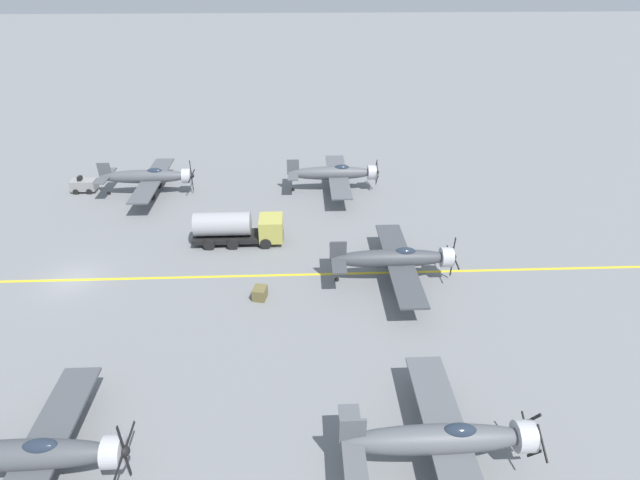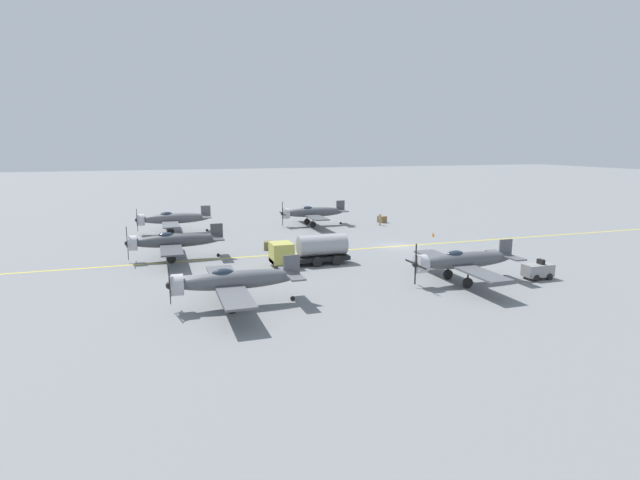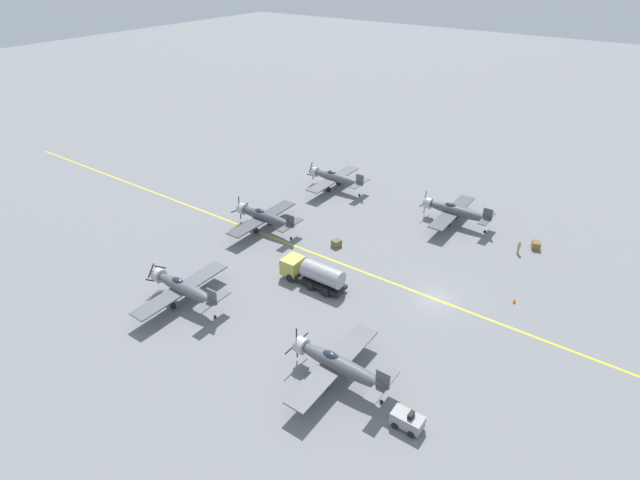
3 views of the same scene
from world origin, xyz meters
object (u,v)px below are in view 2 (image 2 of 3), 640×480
object	(u,v)px
airplane_far_left	(233,281)
airplane_far_right	(172,219)
tow_tractor	(538,270)
supply_crate_mid_lane	(268,246)
fuel_tanker	(309,250)
airplane_mid_left	(462,261)
supply_crate_by_tanker	(382,219)
traffic_cone	(433,234)
airplane_mid_right	(312,212)
ground_crew_walking	(380,219)
airplane_far_center	(174,241)

from	to	relation	value
airplane_far_left	airplane_far_right	bearing A→B (deg)	10.30
tow_tractor	airplane_far_right	bearing A→B (deg)	41.01
supply_crate_mid_lane	fuel_tanker	bearing A→B (deg)	-164.29
airplane_mid_left	supply_crate_mid_lane	xyz separation A→B (m)	(19.34, 12.95, -1.54)
airplane_far_right	supply_crate_by_tanker	bearing A→B (deg)	-96.26
airplane_far_left	tow_tractor	xyz separation A→B (m)	(-0.79, -27.35, -1.22)
airplane_mid_left	supply_crate_by_tanker	size ratio (longest dim) A/B	10.02
airplane_mid_left	airplane_far_left	size ratio (longest dim) A/B	1.00
airplane_mid_left	traffic_cone	distance (m)	22.88
supply_crate_by_tanker	traffic_cone	size ratio (longest dim) A/B	2.18
tow_tractor	traffic_cone	world-z (taller)	tow_tractor
supply_crate_mid_lane	airplane_mid_right	bearing A→B (deg)	-34.19
airplane_mid_left	supply_crate_mid_lane	distance (m)	23.32
airplane_far_right	supply_crate_mid_lane	distance (m)	17.84
fuel_tanker	airplane_far_right	bearing A→B (deg)	28.15
airplane_mid_right	supply_crate_by_tanker	world-z (taller)	airplane_mid_right
supply_crate_by_tanker	fuel_tanker	bearing A→B (deg)	140.42
airplane_far_right	supply_crate_by_tanker	world-z (taller)	airplane_far_right
airplane_far_left	supply_crate_by_tanker	distance (m)	44.24
airplane_far_left	traffic_cone	distance (m)	36.20
airplane_mid_right	tow_tractor	bearing A→B (deg)	-152.71
airplane_far_right	supply_crate_mid_lane	bearing A→B (deg)	-151.54
airplane_mid_right	fuel_tanker	world-z (taller)	airplane_mid_right
supply_crate_by_tanker	airplane_mid_left	bearing A→B (deg)	166.00
tow_tractor	supply_crate_mid_lane	size ratio (longest dim) A/B	2.29
fuel_tanker	supply_crate_mid_lane	bearing A→B (deg)	15.71
traffic_cone	supply_crate_mid_lane	bearing A→B (deg)	93.39
airplane_far_left	airplane_mid_right	distance (m)	38.21
airplane_mid_left	ground_crew_walking	distance (m)	32.06
airplane_far_center	tow_tractor	xyz separation A→B (m)	(-18.29, -30.92, -1.22)
airplane_far_left	supply_crate_by_tanker	xyz separation A→B (m)	(33.95, -28.33, -1.51)
tow_tractor	supply_crate_mid_lane	xyz separation A→B (m)	(20.28, 20.39, -0.32)
airplane_far_right	supply_crate_by_tanker	size ratio (longest dim) A/B	10.02
supply_crate_mid_lane	traffic_cone	distance (m)	22.63
airplane_far_left	supply_crate_by_tanker	world-z (taller)	airplane_far_left
tow_tractor	airplane_far_center	bearing A→B (deg)	59.40
airplane_mid_left	airplane_far_right	bearing A→B (deg)	16.67
airplane_far_left	fuel_tanker	distance (m)	14.44
airplane_far_right	airplane_far_center	world-z (taller)	airplane_far_center
airplane_far_right	airplane_mid_left	xyz separation A→B (m)	(-34.02, -22.96, 0.00)
supply_crate_by_tanker	airplane_far_left	bearing A→B (deg)	140.15
airplane_mid_left	supply_crate_by_tanker	world-z (taller)	airplane_mid_left
fuel_tanker	ground_crew_walking	xyz separation A→B (m)	(20.46, -17.43, -0.52)
airplane_mid_left	supply_crate_by_tanker	xyz separation A→B (m)	(33.79, -8.42, -1.51)
airplane_far_right	ground_crew_walking	size ratio (longest dim) A/B	6.63
airplane_far_right	traffic_cone	world-z (taller)	airplane_far_right
fuel_tanker	traffic_cone	distance (m)	22.51
airplane_mid_left	airplane_far_center	size ratio (longest dim) A/B	1.00
airplane_mid_right	traffic_cone	world-z (taller)	airplane_mid_right
supply_crate_by_tanker	supply_crate_mid_lane	bearing A→B (deg)	124.07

